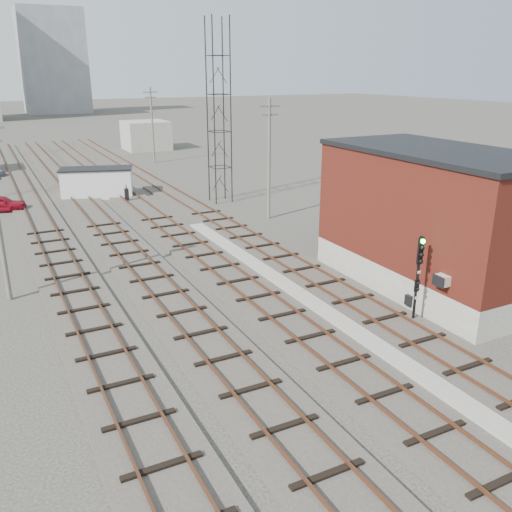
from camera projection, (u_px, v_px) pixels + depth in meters
ground at (98, 164)px, 66.19m from camera, size 320.00×320.00×0.00m
track_right at (173, 194)px, 49.53m from camera, size 3.20×90.00×0.39m
track_mid_right at (130, 199)px, 47.82m from camera, size 3.20×90.00×0.39m
track_mid_left at (84, 204)px, 46.10m from camera, size 3.20×90.00×0.39m
track_left at (34, 209)px, 44.39m from camera, size 3.20×90.00×0.39m
platform_curb at (295, 293)px, 27.60m from camera, size 0.90×28.00×0.26m
brick_building at (434, 219)px, 27.78m from camera, size 6.54×12.20×7.22m
lattice_tower at (219, 113)px, 45.05m from camera, size 1.60×1.60×15.00m
utility_pole_right_a at (269, 156)px, 40.46m from camera, size 1.80×0.24×9.00m
utility_pole_right_b at (152, 123)px, 65.74m from camera, size 1.80×0.24×9.00m
apartment_right at (53, 62)px, 141.25m from camera, size 16.00×12.00×26.00m
shed_right at (146, 135)px, 77.83m from camera, size 6.00×6.00×4.00m
signal_mast at (418, 273)px, 23.89m from camera, size 0.40×0.41×4.09m
switch_stand at (127, 195)px, 46.73m from camera, size 0.35×0.35×1.45m
site_trailer at (97, 183)px, 48.57m from camera, size 6.79×4.41×2.64m
car_red at (1, 204)px, 43.79m from camera, size 4.13×2.51×1.31m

